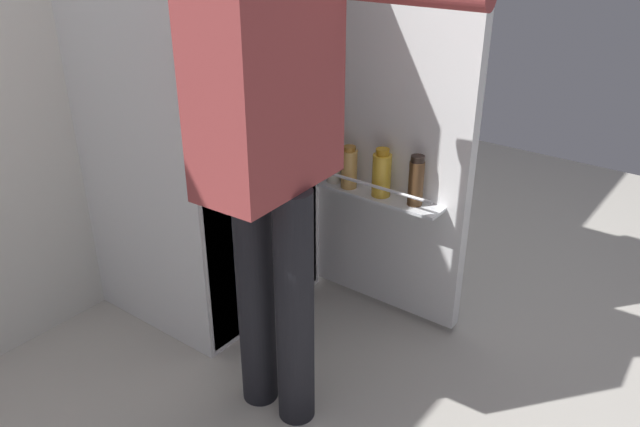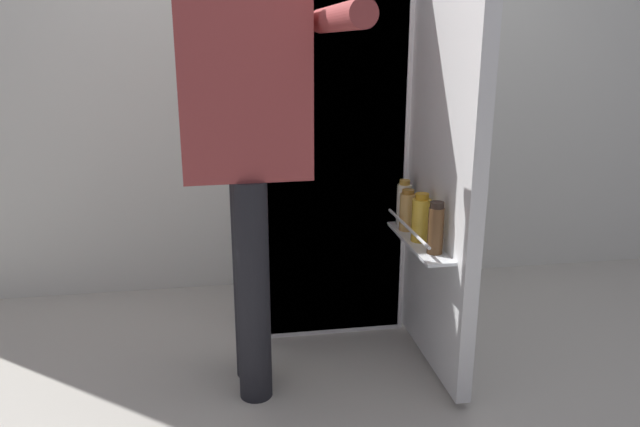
# 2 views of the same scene
# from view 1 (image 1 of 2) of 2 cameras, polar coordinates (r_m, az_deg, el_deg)

# --- Properties ---
(ground_plane) EXTENTS (5.01, 5.01, 0.00)m
(ground_plane) POSITION_cam_1_polar(r_m,az_deg,el_deg) (2.55, -0.13, -11.13)
(ground_plane) COLOR #B7B2A8
(refrigerator) EXTENTS (0.72, 1.30, 1.76)m
(refrigerator) POSITION_cam_1_polar(r_m,az_deg,el_deg) (2.48, -9.55, 10.29)
(refrigerator) COLOR white
(refrigerator) RESTS_ON ground_plane
(person) EXTENTS (0.55, 0.73, 1.64)m
(person) POSITION_cam_1_polar(r_m,az_deg,el_deg) (1.78, -4.43, 7.63)
(person) COLOR black
(person) RESTS_ON ground_plane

